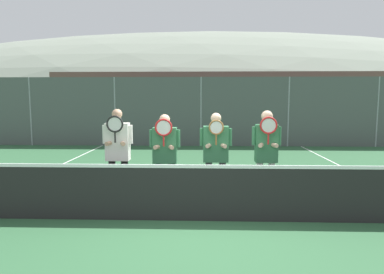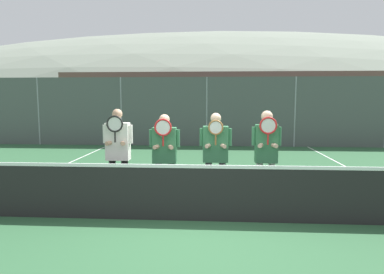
{
  "view_description": "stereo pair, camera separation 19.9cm",
  "coord_description": "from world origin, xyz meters",
  "px_view_note": "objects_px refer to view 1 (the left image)",
  "views": [
    {
      "loc": [
        0.12,
        -5.57,
        2.06
      ],
      "look_at": [
        -0.1,
        0.99,
        1.31
      ],
      "focal_mm": 32.0,
      "sensor_mm": 36.0,
      "label": 1
    },
    {
      "loc": [
        0.32,
        -5.56,
        2.06
      ],
      "look_at": [
        -0.1,
        0.99,
        1.31
      ],
      "focal_mm": 32.0,
      "sensor_mm": 36.0,
      "label": 2
    }
  ],
  "objects_px": {
    "player_center_right": "(216,152)",
    "car_far_left": "(91,121)",
    "car_left_of_center": "(195,122)",
    "car_center": "(292,122)",
    "player_leftmost": "(118,150)",
    "player_center_left": "(165,153)",
    "player_rightmost": "(266,151)"
  },
  "relations": [
    {
      "from": "player_center_right",
      "to": "car_center",
      "type": "distance_m",
      "value": 11.83
    },
    {
      "from": "player_leftmost",
      "to": "car_far_left",
      "type": "height_order",
      "value": "player_leftmost"
    },
    {
      "from": "player_leftmost",
      "to": "car_far_left",
      "type": "bearing_deg",
      "value": 110.72
    },
    {
      "from": "player_leftmost",
      "to": "player_rightmost",
      "type": "distance_m",
      "value": 2.77
    },
    {
      "from": "car_left_of_center",
      "to": "car_center",
      "type": "bearing_deg",
      "value": 2.86
    },
    {
      "from": "player_center_left",
      "to": "player_center_right",
      "type": "bearing_deg",
      "value": 5.96
    },
    {
      "from": "player_leftmost",
      "to": "player_center_left",
      "type": "bearing_deg",
      "value": 0.66
    },
    {
      "from": "player_center_left",
      "to": "car_center",
      "type": "distance_m",
      "value": 12.3
    },
    {
      "from": "player_center_left",
      "to": "player_rightmost",
      "type": "height_order",
      "value": "player_rightmost"
    },
    {
      "from": "player_center_right",
      "to": "car_center",
      "type": "xyz_separation_m",
      "value": [
        4.26,
        11.03,
        -0.19
      ]
    },
    {
      "from": "player_rightmost",
      "to": "player_center_right",
      "type": "bearing_deg",
      "value": 172.06
    },
    {
      "from": "player_center_right",
      "to": "car_far_left",
      "type": "height_order",
      "value": "car_far_left"
    },
    {
      "from": "car_center",
      "to": "car_left_of_center",
      "type": "bearing_deg",
      "value": -177.14
    },
    {
      "from": "player_leftmost",
      "to": "car_center",
      "type": "bearing_deg",
      "value": 61.27
    },
    {
      "from": "player_leftmost",
      "to": "player_rightmost",
      "type": "bearing_deg",
      "value": -0.4
    },
    {
      "from": "car_far_left",
      "to": "car_center",
      "type": "bearing_deg",
      "value": 1.53
    },
    {
      "from": "car_left_of_center",
      "to": "car_center",
      "type": "relative_size",
      "value": 1.01
    },
    {
      "from": "player_leftmost",
      "to": "player_center_left",
      "type": "distance_m",
      "value": 0.89
    },
    {
      "from": "player_leftmost",
      "to": "car_center",
      "type": "height_order",
      "value": "player_leftmost"
    },
    {
      "from": "player_center_left",
      "to": "player_center_right",
      "type": "relative_size",
      "value": 0.99
    },
    {
      "from": "car_far_left",
      "to": "player_center_right",
      "type": "bearing_deg",
      "value": -61.03
    },
    {
      "from": "player_center_right",
      "to": "player_rightmost",
      "type": "xyz_separation_m",
      "value": [
        0.93,
        -0.13,
        0.03
      ]
    },
    {
      "from": "car_far_left",
      "to": "player_leftmost",
      "type": "bearing_deg",
      "value": -69.28
    },
    {
      "from": "player_center_left",
      "to": "car_far_left",
      "type": "bearing_deg",
      "value": 114.72
    },
    {
      "from": "player_rightmost",
      "to": "car_left_of_center",
      "type": "distance_m",
      "value": 11.03
    },
    {
      "from": "player_leftmost",
      "to": "player_center_right",
      "type": "relative_size",
      "value": 1.04
    },
    {
      "from": "player_center_left",
      "to": "car_center",
      "type": "relative_size",
      "value": 0.43
    },
    {
      "from": "player_leftmost",
      "to": "player_center_left",
      "type": "relative_size",
      "value": 1.06
    },
    {
      "from": "player_center_right",
      "to": "car_far_left",
      "type": "xyz_separation_m",
      "value": [
        -5.96,
        10.76,
        -0.14
      ]
    },
    {
      "from": "player_center_left",
      "to": "player_rightmost",
      "type": "bearing_deg",
      "value": -0.9
    },
    {
      "from": "player_center_right",
      "to": "player_rightmost",
      "type": "height_order",
      "value": "player_rightmost"
    },
    {
      "from": "car_far_left",
      "to": "car_left_of_center",
      "type": "distance_m",
      "value": 5.27
    }
  ]
}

